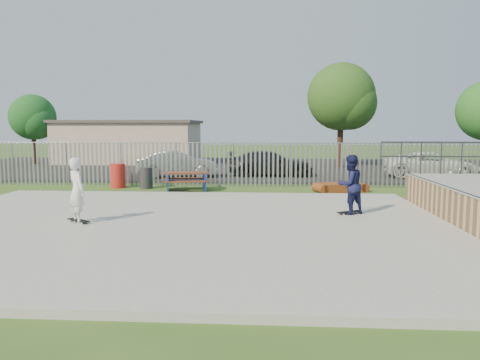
# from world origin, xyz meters

# --- Properties ---
(ground) EXTENTS (120.00, 120.00, 0.00)m
(ground) POSITION_xyz_m (0.00, 0.00, 0.00)
(ground) COLOR #385E20
(ground) RESTS_ON ground
(concrete_slab) EXTENTS (15.00, 12.00, 0.15)m
(concrete_slab) POSITION_xyz_m (0.00, 0.00, 0.07)
(concrete_slab) COLOR #9E9E99
(concrete_slab) RESTS_ON ground
(fence) EXTENTS (26.04, 16.02, 2.00)m
(fence) POSITION_xyz_m (1.00, 4.59, 1.00)
(fence) COLOR gray
(fence) RESTS_ON ground
(picnic_table) EXTENTS (2.15, 1.90, 0.79)m
(picnic_table) POSITION_xyz_m (-0.90, 7.55, 0.40)
(picnic_table) COLOR #5E2E1A
(picnic_table) RESTS_ON ground
(funbox) EXTENTS (2.05, 1.47, 0.37)m
(funbox) POSITION_xyz_m (5.64, 7.50, 0.19)
(funbox) COLOR brown
(funbox) RESTS_ON ground
(trash_bin_red) EXTENTS (0.65, 0.65, 1.08)m
(trash_bin_red) POSITION_xyz_m (-4.11, 8.23, 0.54)
(trash_bin_red) COLOR red
(trash_bin_red) RESTS_ON ground
(trash_bin_grey) EXTENTS (0.56, 0.56, 0.93)m
(trash_bin_grey) POSITION_xyz_m (-2.79, 8.10, 0.47)
(trash_bin_grey) COLOR #2A2A2D
(trash_bin_grey) RESTS_ON ground
(parking_lot) EXTENTS (40.00, 18.00, 0.02)m
(parking_lot) POSITION_xyz_m (0.00, 19.00, 0.01)
(parking_lot) COLOR black
(parking_lot) RESTS_ON ground
(car_silver) EXTENTS (4.54, 2.50, 1.42)m
(car_silver) POSITION_xyz_m (-2.28, 12.57, 0.73)
(car_silver) COLOR #ABACB0
(car_silver) RESTS_ON parking_lot
(car_dark) EXTENTS (4.72, 1.97, 1.36)m
(car_dark) POSITION_xyz_m (2.69, 13.65, 0.70)
(car_dark) COLOR black
(car_dark) RESTS_ON parking_lot
(car_white) EXTENTS (5.12, 2.75, 1.37)m
(car_white) POSITION_xyz_m (11.30, 13.27, 0.70)
(car_white) COLOR white
(car_white) RESTS_ON parking_lot
(building) EXTENTS (10.40, 6.40, 3.20)m
(building) POSITION_xyz_m (-8.00, 23.00, 1.61)
(building) COLOR beige
(building) RESTS_ON ground
(tree_left) EXTENTS (3.28, 3.28, 5.06)m
(tree_left) POSITION_xyz_m (-14.51, 20.97, 3.40)
(tree_left) COLOR #392416
(tree_left) RESTS_ON ground
(tree_mid) EXTENTS (4.54, 4.54, 7.00)m
(tree_mid) POSITION_xyz_m (7.45, 20.04, 4.71)
(tree_mid) COLOR #3E2519
(tree_mid) RESTS_ON ground
(skateboard_a) EXTENTS (0.79, 0.59, 0.08)m
(skateboard_a) POSITION_xyz_m (5.04, 1.66, 0.19)
(skateboard_a) COLOR black
(skateboard_a) RESTS_ON concrete_slab
(skateboard_b) EXTENTS (0.77, 0.62, 0.08)m
(skateboard_b) POSITION_xyz_m (-2.47, -0.07, 0.19)
(skateboard_b) COLOR black
(skateboard_b) RESTS_ON concrete_slab
(skater_navy) EXTENTS (1.07, 1.01, 1.76)m
(skater_navy) POSITION_xyz_m (5.04, 1.66, 1.03)
(skater_navy) COLOR #151842
(skater_navy) RESTS_ON concrete_slab
(skater_white) EXTENTS (0.75, 0.75, 1.76)m
(skater_white) POSITION_xyz_m (-2.47, -0.07, 1.03)
(skater_white) COLOR white
(skater_white) RESTS_ON concrete_slab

